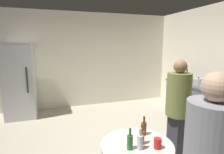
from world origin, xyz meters
name	(u,v)px	position (x,y,z in m)	size (l,w,h in m)	color
ground_plane	(113,154)	(0.00, 0.00, -0.05)	(5.20, 5.20, 0.10)	#B2A893
wall_back	(84,60)	(0.00, 2.63, 1.35)	(5.32, 0.06, 2.70)	silver
refrigerator	(20,82)	(-1.68, 2.20, 0.90)	(0.70, 0.68, 1.80)	silver
kitchen_counter	(197,103)	(2.28, 0.60, 0.45)	(0.64, 1.66, 0.90)	#4C515B
kettle	(198,82)	(2.23, 0.57, 0.97)	(0.24, 0.17, 0.18)	#B2B2B7
wine_bottle_on_counter	(187,77)	(2.23, 0.95, 1.02)	(0.08, 0.08, 0.31)	#3F141E
beer_bottle_on_counter	(217,86)	(2.23, 0.06, 0.98)	(0.06, 0.06, 0.23)	#8C5919
foreground_table	(137,153)	(-0.08, -1.06, 0.63)	(0.80, 0.80, 0.73)	beige
beer_bottle_amber	(142,137)	(-0.03, -1.07, 0.82)	(0.06, 0.06, 0.23)	#8C5919
beer_bottle_brown	(144,128)	(0.09, -0.89, 0.82)	(0.06, 0.06, 0.23)	#593314
beer_bottle_green	(130,142)	(-0.19, -1.12, 0.82)	(0.06, 0.06, 0.23)	#26662D
beer_bottle_clear	(140,142)	(-0.09, -1.15, 0.82)	(0.06, 0.06, 0.23)	silver
plastic_cup_red	(158,143)	(0.09, -1.20, 0.79)	(0.08, 0.08, 0.11)	red
person_in_olive_shirt	(178,106)	(0.78, -0.60, 0.93)	(0.38, 0.38, 1.60)	#2D2D38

